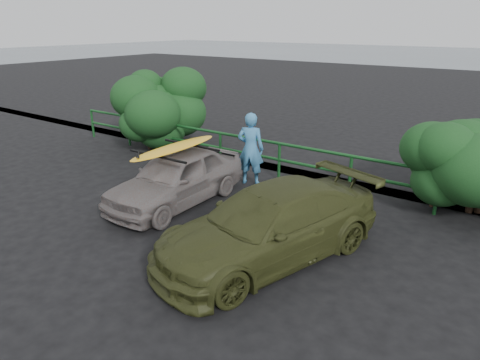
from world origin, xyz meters
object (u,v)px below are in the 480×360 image
at_px(olive_vehicle, 269,225).
at_px(man, 251,149).
at_px(sedan, 176,178).
at_px(guardrail, 248,155).
at_px(surfboard, 175,148).

relative_size(olive_vehicle, man, 2.36).
bearing_deg(sedan, guardrail, 87.35).
bearing_deg(surfboard, olive_vehicle, -16.57).
height_order(olive_vehicle, surfboard, surfboard).
xyz_separation_m(sedan, olive_vehicle, (3.07, -0.89, 0.02)).
height_order(guardrail, sedan, sedan).
bearing_deg(surfboard, man, 72.15).
distance_m(olive_vehicle, man, 3.85).
relative_size(guardrail, sedan, 3.78).
xyz_separation_m(olive_vehicle, surfboard, (-3.07, 0.89, 0.71)).
relative_size(guardrail, man, 7.39).
bearing_deg(man, surfboard, 53.33).
xyz_separation_m(guardrail, surfboard, (-0.11, -2.81, 0.84)).
xyz_separation_m(man, surfboard, (-0.66, -2.10, 0.41)).
height_order(man, surfboard, man).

